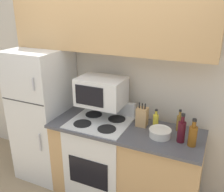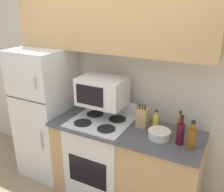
% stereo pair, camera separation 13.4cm
% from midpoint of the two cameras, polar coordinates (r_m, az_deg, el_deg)
% --- Properties ---
extents(wall_back, '(8.00, 0.05, 2.55)m').
position_cam_midpoint_polar(wall_back, '(3.08, 2.35, 2.82)').
color(wall_back, beige).
rests_on(wall_back, ground_plane).
extents(lower_cabinets, '(1.67, 0.65, 0.94)m').
position_cam_midpoint_polar(lower_cabinets, '(3.00, 4.23, -15.12)').
color(lower_cabinets, tan).
rests_on(lower_cabinets, ground_plane).
extents(refrigerator, '(0.63, 0.71, 1.70)m').
position_cam_midpoint_polar(refrigerator, '(3.38, -13.50, -3.82)').
color(refrigerator, silver).
rests_on(refrigerator, ground_plane).
extents(upper_cabinets, '(2.30, 0.32, 0.58)m').
position_cam_midpoint_polar(upper_cabinets, '(2.77, 0.87, 16.02)').
color(upper_cabinets, tan).
rests_on(upper_cabinets, refrigerator).
extents(stove, '(0.67, 0.63, 1.11)m').
position_cam_midpoint_polar(stove, '(3.09, -1.23, -13.41)').
color(stove, silver).
rests_on(stove, ground_plane).
extents(microwave, '(0.53, 0.38, 0.31)m').
position_cam_midpoint_polar(microwave, '(2.83, -0.90, 1.09)').
color(microwave, silver).
rests_on(microwave, stove).
extents(knife_block, '(0.12, 0.11, 0.27)m').
position_cam_midpoint_polar(knife_block, '(2.74, 8.31, -4.90)').
color(knife_block, tan).
rests_on(knife_block, lower_cabinets).
extents(bowl, '(0.23, 0.23, 0.09)m').
position_cam_midpoint_polar(bowl, '(2.58, 12.22, -8.48)').
color(bowl, silver).
rests_on(bowl, lower_cabinets).
extents(bottle_vinegar, '(0.06, 0.06, 0.24)m').
position_cam_midpoint_polar(bottle_vinegar, '(2.71, 16.52, -6.19)').
color(bottle_vinegar, olive).
rests_on(bottle_vinegar, lower_cabinets).
extents(bottle_whiskey, '(0.08, 0.08, 0.28)m').
position_cam_midpoint_polar(bottle_whiskey, '(2.46, 19.22, -8.98)').
color(bottle_whiskey, brown).
rests_on(bottle_whiskey, lower_cabinets).
extents(bottle_cooking_spray, '(0.06, 0.06, 0.22)m').
position_cam_midpoint_polar(bottle_cooking_spray, '(2.72, 11.36, -5.81)').
color(bottle_cooking_spray, gold).
rests_on(bottle_cooking_spray, lower_cabinets).
extents(bottle_wine_red, '(0.08, 0.08, 0.30)m').
position_cam_midpoint_polar(bottle_wine_red, '(2.50, 16.88, -8.06)').
color(bottle_wine_red, '#470F19').
rests_on(bottle_wine_red, lower_cabinets).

